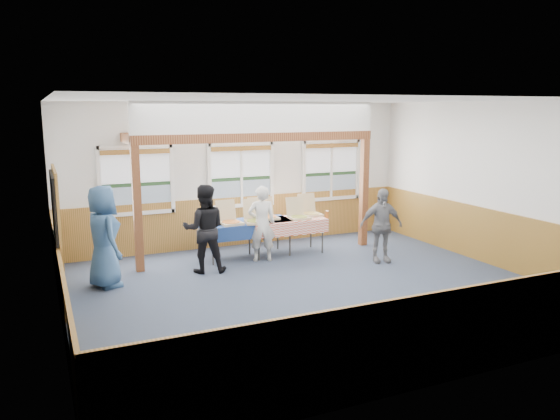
# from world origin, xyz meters

# --- Properties ---
(floor) EXTENTS (8.00, 8.00, 0.00)m
(floor) POSITION_xyz_m (0.00, 0.00, 0.00)
(floor) COLOR #2C3847
(floor) RESTS_ON ground
(ceiling) EXTENTS (8.00, 8.00, 0.00)m
(ceiling) POSITION_xyz_m (0.00, 0.00, 3.20)
(ceiling) COLOR white
(ceiling) RESTS_ON wall_back
(wall_back) EXTENTS (8.00, 0.00, 8.00)m
(wall_back) POSITION_xyz_m (0.00, 3.50, 1.60)
(wall_back) COLOR silver
(wall_back) RESTS_ON floor
(wall_front) EXTENTS (8.00, 0.00, 8.00)m
(wall_front) POSITION_xyz_m (0.00, -3.50, 1.60)
(wall_front) COLOR silver
(wall_front) RESTS_ON floor
(wall_left) EXTENTS (0.00, 8.00, 8.00)m
(wall_left) POSITION_xyz_m (-4.00, 0.00, 1.60)
(wall_left) COLOR silver
(wall_left) RESTS_ON floor
(wall_right) EXTENTS (0.00, 8.00, 8.00)m
(wall_right) POSITION_xyz_m (4.00, 0.00, 1.60)
(wall_right) COLOR silver
(wall_right) RESTS_ON floor
(wainscot_back) EXTENTS (7.98, 0.05, 1.10)m
(wainscot_back) POSITION_xyz_m (0.00, 3.48, 0.55)
(wainscot_back) COLOR brown
(wainscot_back) RESTS_ON floor
(wainscot_front) EXTENTS (7.98, 0.05, 1.10)m
(wainscot_front) POSITION_xyz_m (0.00, -3.48, 0.55)
(wainscot_front) COLOR brown
(wainscot_front) RESTS_ON floor
(wainscot_left) EXTENTS (0.05, 6.98, 1.10)m
(wainscot_left) POSITION_xyz_m (-3.98, 0.00, 0.55)
(wainscot_left) COLOR brown
(wainscot_left) RESTS_ON floor
(wainscot_right) EXTENTS (0.05, 6.98, 1.10)m
(wainscot_right) POSITION_xyz_m (3.98, 0.00, 0.55)
(wainscot_right) COLOR brown
(wainscot_right) RESTS_ON floor
(cased_opening) EXTENTS (0.06, 1.30, 2.10)m
(cased_opening) POSITION_xyz_m (-3.96, 0.90, 1.05)
(cased_opening) COLOR #353535
(cased_opening) RESTS_ON wall_left
(window_left) EXTENTS (1.56, 0.10, 1.46)m
(window_left) POSITION_xyz_m (-2.30, 3.46, 1.68)
(window_left) COLOR white
(window_left) RESTS_ON wall_back
(window_mid) EXTENTS (1.56, 0.10, 1.46)m
(window_mid) POSITION_xyz_m (0.00, 3.46, 1.68)
(window_mid) COLOR white
(window_mid) RESTS_ON wall_back
(window_right) EXTENTS (1.56, 0.10, 1.46)m
(window_right) POSITION_xyz_m (2.30, 3.46, 1.68)
(window_right) COLOR white
(window_right) RESTS_ON wall_back
(post_left) EXTENTS (0.15, 0.15, 2.40)m
(post_left) POSITION_xyz_m (-2.50, 2.30, 1.20)
(post_left) COLOR #552713
(post_left) RESTS_ON floor
(post_right) EXTENTS (0.15, 0.15, 2.40)m
(post_right) POSITION_xyz_m (2.50, 2.30, 1.20)
(post_right) COLOR #552713
(post_right) RESTS_ON floor
(cross_beam) EXTENTS (5.15, 0.18, 0.18)m
(cross_beam) POSITION_xyz_m (0.00, 2.30, 2.49)
(cross_beam) COLOR #552713
(cross_beam) RESTS_ON post_left
(table_left) EXTENTS (1.95, 1.06, 0.76)m
(table_left) POSITION_xyz_m (-0.26, 2.42, 0.70)
(table_left) COLOR #353535
(table_left) RESTS_ON floor
(table_right) EXTENTS (1.77, 1.10, 0.76)m
(table_right) POSITION_xyz_m (0.59, 2.31, 0.69)
(table_right) COLOR #353535
(table_right) RESTS_ON floor
(pizza_box_a) EXTENTS (0.46, 0.55, 0.46)m
(pizza_box_a) POSITION_xyz_m (-0.67, 2.32, 0.83)
(pizza_box_a) COLOR #CAB886
(pizza_box_a) RESTS_ON table_left
(pizza_box_b) EXTENTS (0.40, 0.48, 0.43)m
(pizza_box_b) POSITION_xyz_m (0.09, 2.58, 0.82)
(pizza_box_b) COLOR #CAB886
(pizza_box_b) RESTS_ON table_left
(pizza_box_c) EXTENTS (0.50, 0.57, 0.46)m
(pizza_box_c) POSITION_xyz_m (-0.16, 2.22, 0.83)
(pizza_box_c) COLOR #CAB886
(pizza_box_c) RESTS_ON table_right
(pizza_box_d) EXTENTS (0.42, 0.51, 0.44)m
(pizza_box_d) POSITION_xyz_m (0.24, 2.51, 0.82)
(pizza_box_d) COLOR #CAB886
(pizza_box_d) RESTS_ON table_right
(pizza_box_e) EXTENTS (0.41, 0.49, 0.43)m
(pizza_box_e) POSITION_xyz_m (0.84, 2.24, 0.82)
(pizza_box_e) COLOR #CAB886
(pizza_box_e) RESTS_ON table_right
(pizza_box_f) EXTENTS (0.42, 0.51, 0.45)m
(pizza_box_f) POSITION_xyz_m (1.24, 2.46, 0.82)
(pizza_box_f) COLOR #CAB886
(pizza_box_f) RESTS_ON table_right
(veggie_tray) EXTENTS (0.41, 0.41, 0.09)m
(veggie_tray) POSITION_xyz_m (-1.01, 2.42, 0.79)
(veggie_tray) COLOR black
(veggie_tray) RESTS_ON table_left
(drink_glass) EXTENTS (0.07, 0.07, 0.15)m
(drink_glass) POSITION_xyz_m (1.44, 2.06, 0.83)
(drink_glass) COLOR #9E501A
(drink_glass) RESTS_ON table_right
(woman_white) EXTENTS (0.64, 0.50, 1.55)m
(woman_white) POSITION_xyz_m (-0.10, 2.01, 0.77)
(woman_white) COLOR silver
(woman_white) RESTS_ON floor
(woman_black) EXTENTS (0.95, 0.82, 1.68)m
(woman_black) POSITION_xyz_m (-1.37, 1.75, 0.84)
(woman_black) COLOR black
(woman_black) RESTS_ON floor
(man_blue) EXTENTS (0.77, 0.99, 1.78)m
(man_blue) POSITION_xyz_m (-3.21, 1.62, 0.89)
(man_blue) COLOR #32557E
(man_blue) RESTS_ON floor
(person_grey) EXTENTS (0.94, 0.56, 1.51)m
(person_grey) POSITION_xyz_m (2.06, 0.96, 0.75)
(person_grey) COLOR slate
(person_grey) RESTS_ON floor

